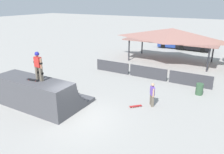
% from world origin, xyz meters
% --- Properties ---
extents(ground_plane, '(160.00, 160.00, 0.00)m').
position_xyz_m(ground_plane, '(0.00, 0.00, 0.00)').
color(ground_plane, '#A3A09B').
extents(quarter_pipe_ramp, '(5.56, 3.65, 1.95)m').
position_xyz_m(quarter_pipe_ramp, '(-3.24, 0.02, 0.84)').
color(quarter_pipe_ramp, '#4C4C51').
rests_on(quarter_pipe_ramp, ground).
extents(skater_on_deck, '(0.77, 0.28, 1.79)m').
position_xyz_m(skater_on_deck, '(-2.68, -0.22, 2.98)').
color(skater_on_deck, '#6B6051').
rests_on(skater_on_deck, quarter_pipe_ramp).
extents(skateboard_on_deck, '(0.87, 0.30, 0.09)m').
position_xyz_m(skateboard_on_deck, '(-3.00, -0.45, 2.00)').
color(skateboard_on_deck, red).
rests_on(skateboard_on_deck, quarter_pipe_ramp).
extents(bystander_walking, '(0.44, 0.58, 1.58)m').
position_xyz_m(bystander_walking, '(3.20, 3.68, 0.88)').
color(bystander_walking, '#6B6051').
rests_on(bystander_walking, ground).
extents(skateboard_on_ground, '(0.73, 0.75, 0.09)m').
position_xyz_m(skateboard_on_ground, '(2.36, 2.94, 0.06)').
color(skateboard_on_ground, silver).
rests_on(skateboard_on_ground, ground).
extents(barrier_fence, '(10.68, 0.12, 1.05)m').
position_xyz_m(barrier_fence, '(1.05, 8.59, 0.53)').
color(barrier_fence, '#3D3D42').
rests_on(barrier_fence, ground).
extents(pavilion_shelter, '(9.89, 4.62, 3.72)m').
position_xyz_m(pavilion_shelter, '(1.15, 15.21, 3.03)').
color(pavilion_shelter, '#2D2D33').
rests_on(pavilion_shelter, ground).
extents(trash_bin, '(0.52, 0.52, 0.85)m').
position_xyz_m(trash_bin, '(5.62, 7.11, 0.42)').
color(trash_bin, '#385B3D').
rests_on(trash_bin, ground).
extents(parked_car_blue, '(4.29, 2.09, 1.27)m').
position_xyz_m(parked_car_blue, '(-0.54, 22.67, 0.60)').
color(parked_car_blue, navy).
rests_on(parked_car_blue, ground).
extents(parked_car_black, '(4.47, 1.75, 1.27)m').
position_xyz_m(parked_car_black, '(2.32, 22.44, 0.60)').
color(parked_car_black, black).
rests_on(parked_car_black, ground).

